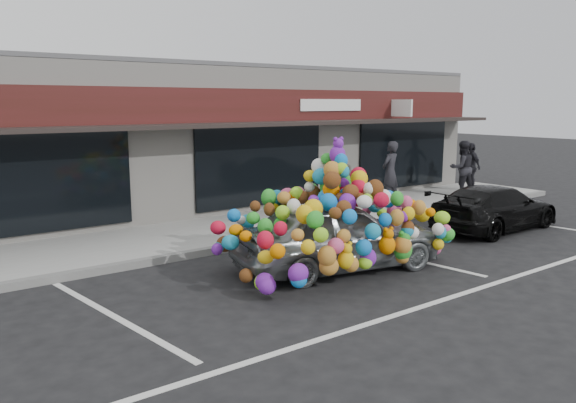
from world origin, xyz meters
TOP-DOWN VIEW (x-y plane):
  - ground at (0.00, 0.00)m, footprint 90.00×90.00m
  - shop_building at (0.00, 8.44)m, footprint 24.00×7.20m
  - sidewalk at (0.00, 4.00)m, footprint 26.00×3.00m
  - kerb at (0.00, 2.50)m, footprint 26.00×0.18m
  - parking_stripe_left at (-3.20, 0.20)m, footprint 0.73×4.37m
  - parking_stripe_mid at (2.80, 0.20)m, footprint 0.73×4.37m
  - parking_stripe_right at (8.20, 0.20)m, footprint 0.73×4.37m
  - lane_line at (2.00, -2.30)m, footprint 14.00×0.12m
  - toy_car at (1.18, 0.06)m, footprint 2.97×4.65m
  - black_sedan at (6.71, 0.28)m, footprint 1.75×4.05m
  - pedestrian_a at (6.93, 4.14)m, footprint 0.78×0.61m
  - pedestrian_b at (9.96, 3.73)m, footprint 1.05×0.92m
  - pedestrian_c at (11.00, 4.14)m, footprint 1.07×0.70m

SIDE VIEW (x-z plane):
  - ground at x=0.00m, z-range 0.00..0.00m
  - parking_stripe_left at x=-3.20m, z-range 0.00..0.01m
  - parking_stripe_mid at x=2.80m, z-range 0.00..0.01m
  - parking_stripe_right at x=8.20m, z-range 0.00..0.01m
  - lane_line at x=2.00m, z-range 0.00..0.01m
  - sidewalk at x=0.00m, z-range 0.00..0.15m
  - kerb at x=0.00m, z-range -0.01..0.15m
  - black_sedan at x=6.71m, z-range 0.00..1.16m
  - toy_car at x=1.18m, z-range -0.41..2.13m
  - pedestrian_c at x=11.00m, z-range 0.15..1.84m
  - pedestrian_b at x=9.96m, z-range 0.15..1.97m
  - pedestrian_a at x=6.93m, z-range 0.15..2.06m
  - shop_building at x=0.00m, z-range 0.01..4.32m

